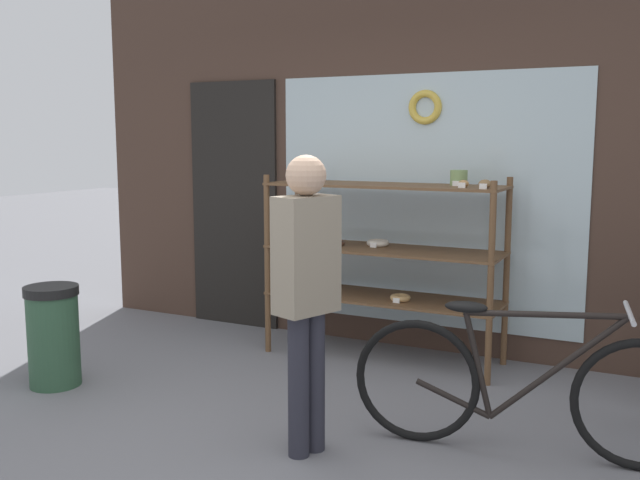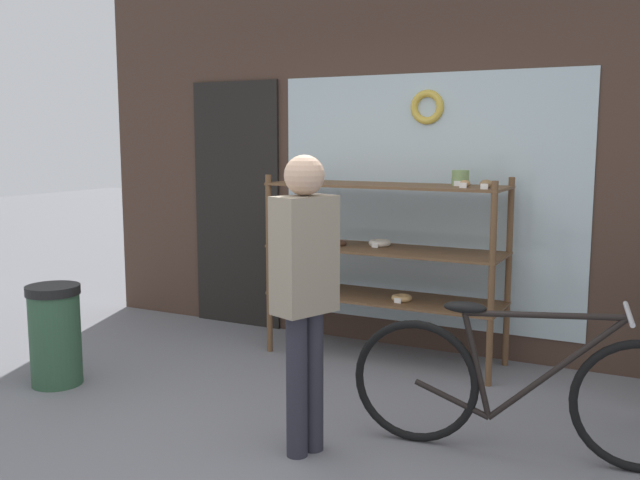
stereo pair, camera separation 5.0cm
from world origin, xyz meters
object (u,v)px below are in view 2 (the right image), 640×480
pedestrian (305,283)px  trash_bin (55,331)px  bicycle (522,388)px  display_case (385,247)px

pedestrian → trash_bin: (-1.97, 0.16, -0.54)m
bicycle → display_case: bearing=127.7°
display_case → pedestrian: (0.24, -1.69, 0.07)m
bicycle → trash_bin: size_ratio=2.64×
display_case → bicycle: 1.81m
display_case → bicycle: display_case is taller
display_case → pedestrian: 1.71m
bicycle → trash_bin: bicycle is taller
pedestrian → trash_bin: size_ratio=2.31×
pedestrian → display_case: bearing=-151.4°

